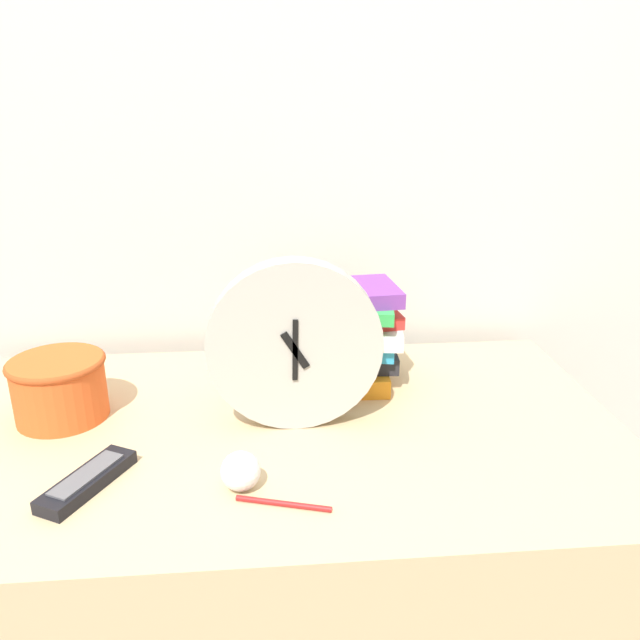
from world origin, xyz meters
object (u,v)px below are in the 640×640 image
object	(u,v)px
basket	(58,386)
tv_remote	(86,480)
desk_clock	(294,345)
book_stack	(339,334)
crumpled_paper_ball	(240,471)
pen	(282,504)

from	to	relation	value
basket	tv_remote	xyz separation A→B (m)	(0.10, -0.22, -0.05)
desk_clock	book_stack	size ratio (longest dim) A/B	1.13
book_stack	basket	bearing A→B (deg)	-168.36
crumpled_paper_ball	pen	bearing A→B (deg)	-38.35
desk_clock	book_stack	xyz separation A→B (m)	(0.09, 0.16, -0.05)
desk_clock	basket	size ratio (longest dim) A/B	1.78
crumpled_paper_ball	pen	size ratio (longest dim) A/B	0.43
book_stack	basket	xyz separation A→B (m)	(-0.50, -0.10, -0.04)
crumpled_paper_ball	tv_remote	bearing A→B (deg)	174.09
book_stack	pen	bearing A→B (deg)	-107.43
tv_remote	crumpled_paper_ball	xyz separation A→B (m)	(0.22, -0.02, 0.02)
book_stack	crumpled_paper_ball	size ratio (longest dim) A/B	4.51
basket	pen	distance (m)	0.48
book_stack	pen	xyz separation A→B (m)	(-0.12, -0.39, -0.10)
tv_remote	crumpled_paper_ball	distance (m)	0.22
desk_clock	pen	xyz separation A→B (m)	(-0.03, -0.23, -0.14)
desk_clock	basket	bearing A→B (deg)	171.62
desk_clock	basket	xyz separation A→B (m)	(-0.41, 0.06, -0.09)
desk_clock	book_stack	world-z (taller)	desk_clock
book_stack	pen	distance (m)	0.42
desk_clock	basket	distance (m)	0.42
basket	desk_clock	bearing A→B (deg)	-8.38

